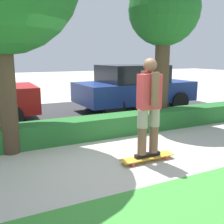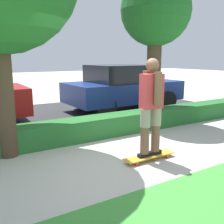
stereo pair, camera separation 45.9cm
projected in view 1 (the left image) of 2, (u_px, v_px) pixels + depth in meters
name	position (u px, v px, depth m)	size (l,w,h in m)	color
ground_plane	(115.00, 163.00, 4.71)	(60.00, 60.00, 0.00)	#ADA89E
street_asphalt	(57.00, 116.00, 8.40)	(12.57, 5.00, 0.01)	#2D2D30
hedge_row	(84.00, 129.00, 6.07)	(12.57, 0.60, 0.48)	#236028
skateboard	(147.00, 157.00, 4.77)	(1.04, 0.24, 0.09)	gold
skater_person	(149.00, 106.00, 4.57)	(0.51, 0.45, 1.76)	black
tree_mid	(164.00, 14.00, 6.85)	(1.87, 1.87, 4.02)	#423323
parked_car_middle	(134.00, 87.00, 9.26)	(4.15, 2.12, 1.60)	navy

